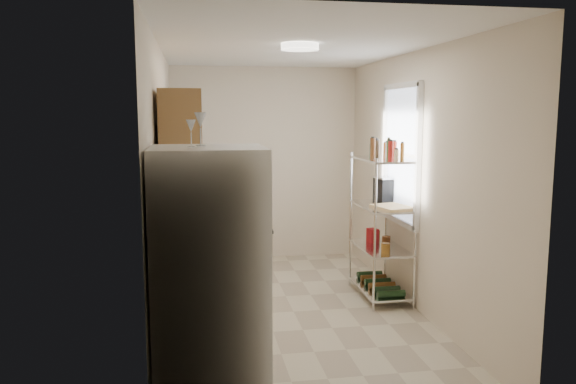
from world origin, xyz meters
name	(u,v)px	position (x,y,z in m)	size (l,w,h in m)	color
room	(294,184)	(0.00, 0.00, 1.30)	(2.52, 4.42, 2.62)	beige
counter_run	(200,261)	(-0.92, 0.44, 0.45)	(0.63, 3.51, 0.90)	#9F7043
upper_cabinets	(183,132)	(-1.05, 0.10, 1.81)	(0.33, 2.20, 0.72)	#9F7043
range_hood	(190,168)	(-1.00, 0.90, 1.39)	(0.50, 0.60, 0.12)	#B7BABC
window	(401,154)	(1.23, 0.35, 1.55)	(0.06, 1.00, 1.46)	white
bakers_rack	(382,196)	(1.00, 0.30, 1.11)	(0.45, 0.90, 1.73)	silver
ceiling_dome	(300,47)	(0.00, -0.30, 2.57)	(0.34, 0.34, 0.06)	white
refrigerator	(210,281)	(-0.87, -1.73, 0.88)	(0.73, 0.73, 1.77)	silver
wine_glass_a	(201,129)	(-0.91, -1.66, 1.88)	(0.08, 0.08, 0.22)	silver
wine_glass_b	(191,134)	(-0.97, -1.78, 1.86)	(0.06, 0.06, 0.17)	silver
rice_cooker	(191,212)	(-1.00, 0.22, 1.01)	(0.27, 0.27, 0.22)	white
frying_pan_large	(193,214)	(-0.98, 0.59, 0.92)	(0.26, 0.26, 0.04)	black
frying_pan_small	(197,205)	(-0.93, 1.17, 0.92)	(0.23, 0.23, 0.05)	black
cutting_board	(393,207)	(1.05, 0.08, 1.03)	(0.32, 0.41, 0.03)	tan
espresso_machine	(384,189)	(1.14, 0.63, 1.14)	(0.15, 0.23, 0.26)	black
storage_bag	(373,235)	(0.99, 0.52, 0.64)	(0.09, 0.13, 0.15)	maroon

